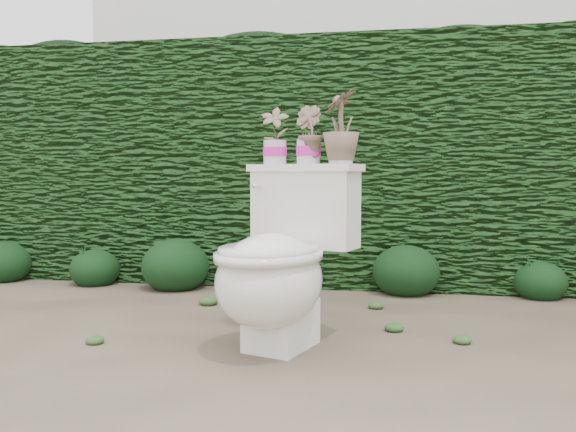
% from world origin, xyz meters
% --- Properties ---
extents(ground, '(60.00, 60.00, 0.00)m').
position_xyz_m(ground, '(0.00, 0.00, 0.00)').
color(ground, '#796953').
rests_on(ground, ground).
extents(hedge, '(8.00, 1.00, 1.60)m').
position_xyz_m(hedge, '(0.00, 1.60, 0.80)').
color(hedge, '#22511B').
rests_on(hedge, ground).
extents(house_wall, '(8.00, 3.50, 4.00)m').
position_xyz_m(house_wall, '(0.60, 6.00, 2.00)').
color(house_wall, silver).
rests_on(house_wall, ground).
extents(toilet, '(0.64, 0.78, 0.78)m').
position_xyz_m(toilet, '(-0.20, -0.22, 0.36)').
color(toilet, white).
rests_on(toilet, ground).
extents(potted_plant_left, '(0.13, 0.09, 0.25)m').
position_xyz_m(potted_plant_left, '(-0.28, 0.06, 0.90)').
color(potted_plant_left, '#327C26').
rests_on(potted_plant_left, toilet).
extents(potted_plant_center, '(0.18, 0.18, 0.25)m').
position_xyz_m(potted_plant_center, '(-0.12, 0.01, 0.90)').
color(potted_plant_center, '#327C26').
rests_on(potted_plant_center, toilet).
extents(potted_plant_right, '(0.19, 0.19, 0.30)m').
position_xyz_m(potted_plant_right, '(0.03, -0.04, 0.92)').
color(potted_plant_right, '#327C26').
rests_on(potted_plant_right, toilet).
extents(liriope_clump_0, '(0.37, 0.37, 0.30)m').
position_xyz_m(liriope_clump_0, '(-2.39, 1.05, 0.15)').
color(liriope_clump_0, '#133613').
rests_on(liriope_clump_0, ground).
extents(liriope_clump_1, '(0.33, 0.33, 0.26)m').
position_xyz_m(liriope_clump_1, '(-1.70, 1.02, 0.13)').
color(liriope_clump_1, '#133613').
rests_on(liriope_clump_1, ground).
extents(liriope_clump_2, '(0.43, 0.43, 0.35)m').
position_xyz_m(liriope_clump_2, '(-1.12, 0.98, 0.17)').
color(liriope_clump_2, '#133613').
rests_on(liriope_clump_2, ground).
extents(liriope_clump_3, '(0.30, 0.30, 0.24)m').
position_xyz_m(liriope_clump_3, '(-0.39, 1.12, 0.12)').
color(liriope_clump_3, '#133613').
rests_on(liriope_clump_3, ground).
extents(liriope_clump_4, '(0.41, 0.41, 0.33)m').
position_xyz_m(liriope_clump_4, '(0.33, 1.09, 0.16)').
color(liriope_clump_4, '#133613').
rests_on(liriope_clump_4, ground).
extents(liriope_clump_5, '(0.31, 0.31, 0.25)m').
position_xyz_m(liriope_clump_5, '(1.11, 1.10, 0.12)').
color(liriope_clump_5, '#133613').
rests_on(liriope_clump_5, ground).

